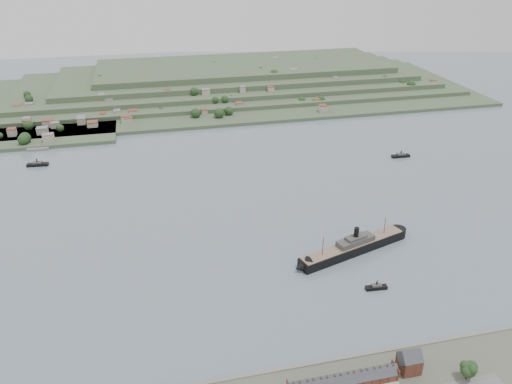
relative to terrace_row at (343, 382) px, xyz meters
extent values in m
plane|color=slate|center=(10.00, 168.02, -6.84)|extent=(1400.00, 1400.00, 0.00)
cube|color=slate|center=(10.00, 19.02, -5.54)|extent=(220.00, 2.00, 2.60)
cube|color=#4E2A1C|center=(0.00, 0.02, -1.34)|extent=(55.00, 8.00, 7.00)
cube|color=#35373C|center=(0.00, 0.02, 2.16)|extent=(55.60, 8.15, 8.15)
cube|color=#4E2A1C|center=(27.50, 0.02, 3.16)|extent=(0.50, 8.40, 3.00)
cube|color=#33241C|center=(-22.00, 0.02, 4.56)|extent=(0.90, 1.40, 3.20)
cube|color=#33241C|center=(-16.50, 0.02, 4.56)|extent=(0.90, 1.40, 3.20)
cube|color=#33241C|center=(-2.75, 0.02, 4.56)|extent=(0.90, 1.40, 3.20)
cube|color=#33241C|center=(2.75, 0.02, 4.56)|extent=(0.90, 1.40, 3.20)
cube|color=#33241C|center=(16.50, 0.02, 4.56)|extent=(0.90, 1.40, 3.20)
cube|color=#33241C|center=(22.00, 0.02, 4.56)|extent=(0.90, 1.40, 3.20)
cube|color=#4E2A1C|center=(37.50, 4.02, -0.34)|extent=(10.00, 10.00, 9.00)
cube|color=#35373C|center=(37.50, 4.02, 4.16)|extent=(10.40, 10.18, 10.18)
cube|color=#3A4D33|center=(10.00, 528.02, -4.84)|extent=(760.00, 260.00, 4.00)
cube|color=#3A4D33|center=(30.00, 553.02, -0.34)|extent=(680.00, 220.00, 5.00)
cube|color=#3A4D33|center=(45.00, 568.02, 5.16)|extent=(600.00, 200.00, 6.00)
cube|color=#3A4D33|center=(60.00, 583.02, 11.66)|extent=(520.00, 180.00, 7.00)
cube|color=#3A4D33|center=(75.00, 598.02, 19.16)|extent=(440.00, 160.00, 8.00)
cube|color=#3A4D33|center=(-190.00, 418.02, -4.84)|extent=(150.00, 90.00, 4.00)
cube|color=slate|center=(-195.00, 376.02, -5.44)|extent=(22.00, 14.00, 2.80)
cube|color=black|center=(53.71, 114.39, -3.43)|extent=(87.17, 37.32, 6.82)
cone|color=black|center=(11.87, 101.31, -3.43)|extent=(14.65, 14.65, 11.69)
cylinder|color=black|center=(95.55, 127.48, -3.43)|extent=(11.69, 11.69, 6.82)
cube|color=#786250|center=(53.71, 114.39, 0.27)|extent=(85.02, 35.81, 0.58)
cube|color=#403E3B|center=(55.57, 114.97, 2.41)|extent=(30.51, 17.09, 3.90)
cube|color=#403E3B|center=(55.57, 114.97, 5.04)|extent=(16.91, 11.16, 2.44)
cylinder|color=black|center=(55.57, 114.97, 8.75)|extent=(3.51, 3.51, 8.77)
cylinder|color=#3E281C|center=(27.67, 106.25, 6.80)|extent=(0.49, 0.49, 15.59)
cylinder|color=#3E281C|center=(81.60, 123.11, 5.82)|extent=(0.49, 0.49, 13.64)
cube|color=black|center=(52.06, 71.75, -5.72)|extent=(14.29, 4.82, 2.25)
cube|color=#403E3B|center=(52.06, 71.75, -4.03)|extent=(6.53, 3.47, 1.68)
cylinder|color=black|center=(52.06, 71.75, -2.16)|extent=(0.94, 0.94, 3.28)
cube|color=black|center=(-189.06, 328.43, -5.49)|extent=(20.71, 7.23, 2.71)
cube|color=#403E3B|center=(-189.06, 328.43, -3.45)|extent=(9.47, 5.23, 2.03)
cylinder|color=black|center=(-189.06, 328.43, -1.20)|extent=(1.13, 1.13, 3.95)
cube|color=black|center=(171.59, 267.41, -5.58)|extent=(19.00, 5.61, 2.52)
cube|color=#403E3B|center=(171.59, 267.41, -3.69)|extent=(8.58, 4.36, 1.89)
cylinder|color=black|center=(171.59, 267.41, -1.59)|extent=(1.05, 1.05, 3.67)
cylinder|color=#3E281C|center=(63.39, -7.78, -2.69)|extent=(1.03, 1.03, 4.30)
sphere|color=black|center=(63.39, -7.78, 1.17)|extent=(7.73, 7.73, 7.73)
sphere|color=black|center=(65.54, -6.92, 2.03)|extent=(6.01, 6.01, 6.01)
sphere|color=black|center=(61.67, -9.07, 1.60)|extent=(5.50, 5.50, 5.50)
sphere|color=black|center=(63.82, -9.67, 3.32)|extent=(5.16, 5.16, 5.16)
camera|label=1|loc=(-81.13, -160.81, 192.56)|focal=35.00mm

